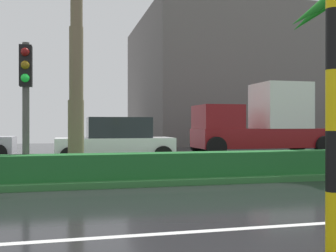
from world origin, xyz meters
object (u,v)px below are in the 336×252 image
traffic_signal_foreground (332,2)px  car_in_traffic_third (116,141)px  traffic_signal_median_right (26,85)px  box_truck_lead (262,123)px

traffic_signal_foreground → car_in_traffic_third: size_ratio=0.96×
traffic_signal_median_right → box_truck_lead: 12.93m
traffic_signal_median_right → car_in_traffic_third: traffic_signal_median_right is taller
traffic_signal_foreground → car_in_traffic_third: (-1.11, 11.32, -2.01)m
traffic_signal_median_right → car_in_traffic_third: 6.10m
box_truck_lead → traffic_signal_median_right: bearing=38.6°
box_truck_lead → traffic_signal_foreground: bearing=66.1°
traffic_signal_median_right → traffic_signal_foreground: (3.83, -6.08, 0.47)m
box_truck_lead → car_in_traffic_third: bearing=20.8°
traffic_signal_foreground → box_truck_lead: 15.50m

